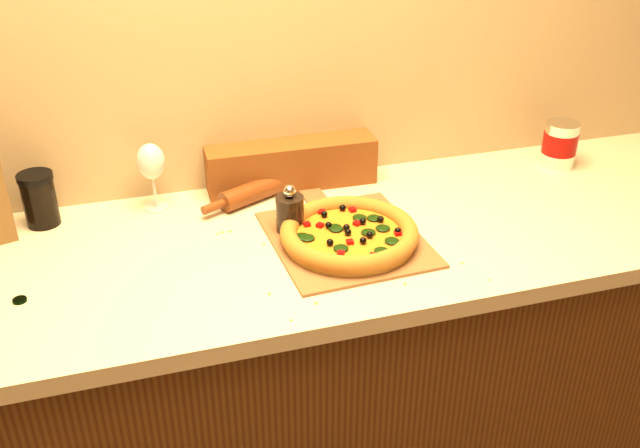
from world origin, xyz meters
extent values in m
plane|color=#9E8460|center=(0.00, 1.75, 1.35)|extent=(4.00, 0.00, 4.00)
cube|color=#431F0E|center=(0.00, 1.43, 0.43)|extent=(2.80, 0.65, 0.86)
cube|color=#BCB193|center=(0.00, 1.43, 0.88)|extent=(2.84, 0.68, 0.04)
cube|color=brown|center=(0.15, 1.39, 0.90)|extent=(0.35, 0.39, 0.01)
cube|color=brown|center=(0.14, 1.63, 0.90)|extent=(0.06, 0.15, 0.01)
cylinder|color=#B9792E|center=(0.15, 1.37, 0.92)|extent=(0.30, 0.30, 0.02)
cylinder|color=gold|center=(0.15, 1.37, 0.93)|extent=(0.25, 0.25, 0.01)
torus|color=brown|center=(0.15, 1.37, 0.93)|extent=(0.32, 0.32, 0.04)
ellipsoid|color=black|center=(0.20, 1.39, 0.93)|extent=(0.03, 0.03, 0.01)
sphere|color=black|center=(0.11, 1.35, 0.94)|extent=(0.02, 0.02, 0.02)
cube|color=#900507|center=(0.17, 1.32, 0.93)|extent=(0.02, 0.02, 0.01)
cylinder|color=black|center=(-0.56, 1.35, 0.90)|extent=(0.03, 0.03, 0.01)
cylinder|color=black|center=(0.03, 1.46, 0.95)|extent=(0.07, 0.07, 0.09)
sphere|color=silver|center=(0.03, 1.46, 1.01)|extent=(0.03, 0.03, 0.03)
cylinder|color=#612C10|center=(0.02, 1.66, 0.93)|extent=(0.26, 0.16, 0.05)
cylinder|color=#612C10|center=(0.17, 1.73, 0.93)|extent=(0.06, 0.05, 0.02)
cylinder|color=#612C10|center=(-0.13, 1.59, 0.93)|extent=(0.06, 0.05, 0.02)
cylinder|color=silver|center=(0.85, 1.61, 0.96)|extent=(0.09, 0.09, 0.13)
cylinder|color=#8D0705|center=(0.85, 1.61, 0.97)|extent=(0.10, 0.10, 0.06)
cube|color=brown|center=(0.10, 1.73, 0.96)|extent=(0.45, 0.15, 0.12)
cylinder|color=silver|center=(-0.26, 1.68, 0.90)|extent=(0.06, 0.06, 0.00)
cylinder|color=silver|center=(-0.26, 1.68, 0.94)|extent=(0.01, 0.01, 0.08)
ellipsoid|color=silver|center=(-0.26, 1.68, 1.03)|extent=(0.07, 0.07, 0.09)
cylinder|color=black|center=(-0.53, 1.67, 0.96)|extent=(0.08, 0.08, 0.12)
cylinder|color=black|center=(-0.53, 1.67, 1.03)|extent=(0.08, 0.08, 0.01)
camera|label=1|loc=(-0.32, 0.04, 1.74)|focal=40.00mm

